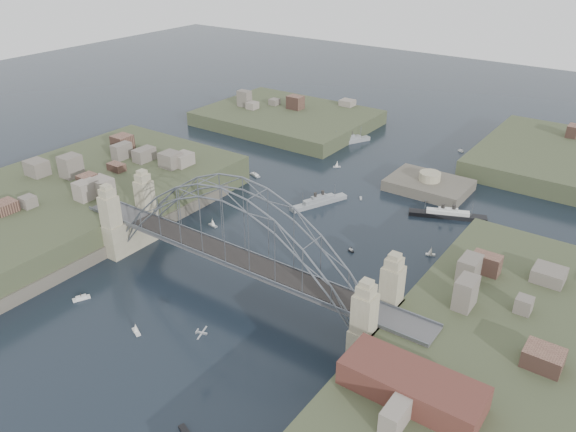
# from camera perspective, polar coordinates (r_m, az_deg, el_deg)

# --- Properties ---
(ground) EXTENTS (500.00, 500.00, 0.00)m
(ground) POSITION_cam_1_polar(r_m,az_deg,el_deg) (118.14, -5.11, -7.60)
(ground) COLOR black
(ground) RESTS_ON ground
(bridge) EXTENTS (84.00, 13.80, 24.60)m
(bridge) POSITION_cam_1_polar(r_m,az_deg,el_deg) (111.56, -5.36, -2.40)
(bridge) COLOR #505053
(bridge) RESTS_ON ground
(shore_west) EXTENTS (50.50, 90.00, 12.00)m
(shore_west) POSITION_cam_1_polar(r_m,az_deg,el_deg) (156.06, -21.49, 0.50)
(shore_west) COLOR #394128
(shore_west) RESTS_ON ground
(shore_east) EXTENTS (50.50, 90.00, 12.00)m
(shore_east) POSITION_cam_1_polar(r_m,az_deg,el_deg) (98.01, 22.83, -17.29)
(shore_east) COLOR #394128
(shore_east) RESTS_ON ground
(headland_nw) EXTENTS (60.00, 45.00, 9.00)m
(headland_nw) POSITION_cam_1_polar(r_m,az_deg,el_deg) (216.34, -0.07, 9.32)
(headland_nw) COLOR #394128
(headland_nw) RESTS_ON ground
(fort_island) EXTENTS (22.00, 16.00, 9.40)m
(fort_island) POSITION_cam_1_polar(r_m,az_deg,el_deg) (166.32, 13.89, 2.45)
(fort_island) COLOR #4E493D
(fort_island) RESTS_ON ground
(wharf_shed) EXTENTS (20.00, 8.00, 4.00)m
(wharf_shed) POSITION_cam_1_polar(r_m,az_deg,el_deg) (84.54, 12.34, -16.28)
(wharf_shed) COLOR #592D26
(wharf_shed) RESTS_ON shore_east
(naval_cruiser_near) EXTENTS (8.91, 16.66, 5.15)m
(naval_cruiser_near) POSITION_cam_1_polar(r_m,az_deg,el_deg) (152.68, 3.12, 1.42)
(naval_cruiser_near) COLOR gray
(naval_cruiser_near) RESTS_ON ground
(naval_cruiser_far) EXTENTS (9.65, 16.13, 5.70)m
(naval_cruiser_far) POSITION_cam_1_polar(r_m,az_deg,el_deg) (197.64, 6.07, 7.51)
(naval_cruiser_far) COLOR gray
(naval_cruiser_far) RESTS_ON ground
(ocean_liner) EXTENTS (19.03, 10.04, 4.79)m
(ocean_liner) POSITION_cam_1_polar(r_m,az_deg,el_deg) (151.53, 15.73, 0.12)
(ocean_liner) COLOR black
(ocean_liner) RESTS_ON ground
(aeroplane) EXTENTS (2.02, 3.51, 0.52)m
(aeroplane) POSITION_cam_1_polar(r_m,az_deg,el_deg) (97.47, -8.74, -11.50)
(aeroplane) COLOR #A6A9AD
(small_boat_a) EXTENTS (2.74, 1.27, 2.38)m
(small_boat_a) POSITION_cam_1_polar(r_m,az_deg,el_deg) (142.80, -7.58, -0.73)
(small_boat_a) COLOR silver
(small_boat_a) RESTS_ON ground
(small_boat_b) EXTENTS (1.61, 0.90, 1.43)m
(small_boat_b) POSITION_cam_1_polar(r_m,az_deg,el_deg) (131.82, 6.34, -3.47)
(small_boat_b) COLOR silver
(small_boat_b) RESTS_ON ground
(small_boat_c) EXTENTS (2.73, 1.78, 2.38)m
(small_boat_c) POSITION_cam_1_polar(r_m,az_deg,el_deg) (110.35, -15.04, -10.92)
(small_boat_c) COLOR silver
(small_boat_c) RESTS_ON ground
(small_boat_d) EXTENTS (2.21, 1.58, 2.38)m
(small_boat_d) POSITION_cam_1_polar(r_m,az_deg,el_deg) (133.36, 14.15, -3.51)
(small_boat_d) COLOR silver
(small_boat_d) RESTS_ON ground
(small_boat_e) EXTENTS (4.17, 2.50, 1.43)m
(small_boat_e) POSITION_cam_1_polar(r_m,az_deg,el_deg) (170.81, -3.36, 4.14)
(small_boat_e) COLOR silver
(small_boat_e) RESTS_ON ground
(small_boat_f) EXTENTS (1.42, 1.83, 0.45)m
(small_boat_f) POSITION_cam_1_polar(r_m,az_deg,el_deg) (157.24, 7.33, 1.77)
(small_boat_f) COLOR silver
(small_boat_f) RESTS_ON ground
(small_boat_g) EXTENTS (3.19, 1.96, 0.45)m
(small_boat_g) POSITION_cam_1_polar(r_m,az_deg,el_deg) (91.56, -10.28, -20.56)
(small_boat_g) COLOR silver
(small_boat_g) RESTS_ON ground
(small_boat_h) EXTENTS (2.26, 2.02, 2.38)m
(small_boat_h) POSITION_cam_1_polar(r_m,az_deg,el_deg) (177.04, 4.94, 5.16)
(small_boat_h) COLOR silver
(small_boat_h) RESTS_ON ground
(small_boat_i) EXTENTS (0.98, 2.20, 0.45)m
(small_boat_i) POSITION_cam_1_polar(r_m,az_deg,el_deg) (113.59, 12.05, -9.71)
(small_boat_i) COLOR silver
(small_boat_i) RESTS_ON ground
(small_boat_j) EXTENTS (2.52, 3.55, 1.43)m
(small_boat_j) POSITION_cam_1_polar(r_m,az_deg,el_deg) (122.71, -20.06, -7.76)
(small_boat_j) COLOR silver
(small_boat_j) RESTS_ON ground
(small_boat_k) EXTENTS (2.21, 1.64, 1.43)m
(small_boat_k) POSITION_cam_1_polar(r_m,az_deg,el_deg) (197.69, 16.98, 6.27)
(small_boat_k) COLOR silver
(small_boat_k) RESTS_ON ground
(small_boat_l) EXTENTS (1.14, 2.68, 0.45)m
(small_boat_l) POSITION_cam_1_polar(r_m,az_deg,el_deg) (163.21, -9.95, 2.56)
(small_boat_l) COLOR silver
(small_boat_l) RESTS_ON ground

